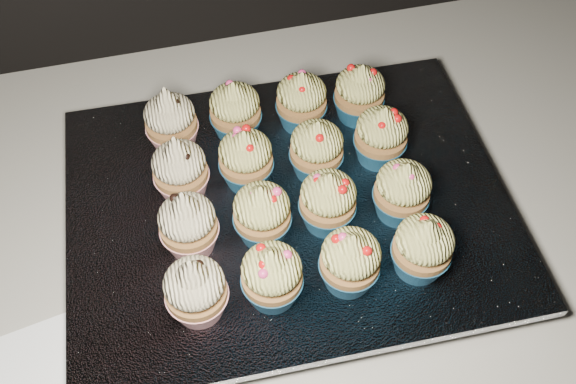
% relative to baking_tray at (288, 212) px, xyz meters
% --- Properties ---
extents(cabinet, '(2.40, 0.60, 0.86)m').
position_rel_baking_tray_xyz_m(cabinet, '(-0.15, 0.04, -0.48)').
color(cabinet, black).
rests_on(cabinet, ground).
extents(worktop, '(2.44, 0.64, 0.04)m').
position_rel_baking_tray_xyz_m(worktop, '(-0.15, 0.04, -0.03)').
color(worktop, beige).
rests_on(worktop, cabinet).
extents(baking_tray, '(0.48, 0.37, 0.02)m').
position_rel_baking_tray_xyz_m(baking_tray, '(0.00, 0.00, 0.00)').
color(baking_tray, black).
rests_on(baking_tray, worktop).
extents(foil_lining, '(0.52, 0.41, 0.01)m').
position_rel_baking_tray_xyz_m(foil_lining, '(0.00, 0.00, 0.02)').
color(foil_lining, silver).
rests_on(foil_lining, baking_tray).
extents(cupcake_0, '(0.06, 0.06, 0.10)m').
position_rel_baking_tray_xyz_m(cupcake_0, '(-0.12, -0.11, 0.06)').
color(cupcake_0, '#A51625').
rests_on(cupcake_0, foil_lining).
extents(cupcake_1, '(0.06, 0.06, 0.08)m').
position_rel_baking_tray_xyz_m(cupcake_1, '(-0.04, -0.11, 0.06)').
color(cupcake_1, navy).
rests_on(cupcake_1, foil_lining).
extents(cupcake_2, '(0.06, 0.06, 0.08)m').
position_rel_baking_tray_xyz_m(cupcake_2, '(0.04, -0.12, 0.06)').
color(cupcake_2, navy).
rests_on(cupcake_2, foil_lining).
extents(cupcake_3, '(0.06, 0.06, 0.08)m').
position_rel_baking_tray_xyz_m(cupcake_3, '(0.11, -0.12, 0.06)').
color(cupcake_3, navy).
rests_on(cupcake_3, foil_lining).
extents(cupcake_4, '(0.06, 0.06, 0.10)m').
position_rel_baking_tray_xyz_m(cupcake_4, '(-0.12, -0.03, 0.06)').
color(cupcake_4, '#A51625').
rests_on(cupcake_4, foil_lining).
extents(cupcake_5, '(0.06, 0.06, 0.08)m').
position_rel_baking_tray_xyz_m(cupcake_5, '(-0.04, -0.04, 0.06)').
color(cupcake_5, navy).
rests_on(cupcake_5, foil_lining).
extents(cupcake_6, '(0.06, 0.06, 0.08)m').
position_rel_baking_tray_xyz_m(cupcake_6, '(0.03, -0.04, 0.06)').
color(cupcake_6, navy).
rests_on(cupcake_6, foil_lining).
extents(cupcake_7, '(0.06, 0.06, 0.08)m').
position_rel_baking_tray_xyz_m(cupcake_7, '(0.12, -0.04, 0.06)').
color(cupcake_7, navy).
rests_on(cupcake_7, foil_lining).
extents(cupcake_8, '(0.06, 0.06, 0.10)m').
position_rel_baking_tray_xyz_m(cupcake_8, '(-0.11, 0.04, 0.06)').
color(cupcake_8, '#A51625').
rests_on(cupcake_8, foil_lining).
extents(cupcake_9, '(0.06, 0.06, 0.08)m').
position_rel_baking_tray_xyz_m(cupcake_9, '(-0.04, 0.04, 0.06)').
color(cupcake_9, navy).
rests_on(cupcake_9, foil_lining).
extents(cupcake_10, '(0.06, 0.06, 0.08)m').
position_rel_baking_tray_xyz_m(cupcake_10, '(0.04, 0.04, 0.06)').
color(cupcake_10, navy).
rests_on(cupcake_10, foil_lining).
extents(cupcake_11, '(0.06, 0.06, 0.08)m').
position_rel_baking_tray_xyz_m(cupcake_11, '(0.12, 0.04, 0.06)').
color(cupcake_11, navy).
rests_on(cupcake_11, foil_lining).
extents(cupcake_12, '(0.06, 0.06, 0.10)m').
position_rel_baking_tray_xyz_m(cupcake_12, '(-0.11, 0.12, 0.06)').
color(cupcake_12, '#A51625').
rests_on(cupcake_12, foil_lining).
extents(cupcake_13, '(0.06, 0.06, 0.08)m').
position_rel_baking_tray_xyz_m(cupcake_13, '(-0.04, 0.12, 0.06)').
color(cupcake_13, navy).
rests_on(cupcake_13, foil_lining).
extents(cupcake_14, '(0.06, 0.06, 0.08)m').
position_rel_baking_tray_xyz_m(cupcake_14, '(0.05, 0.11, 0.06)').
color(cupcake_14, navy).
rests_on(cupcake_14, foil_lining).
extents(cupcake_15, '(0.06, 0.06, 0.08)m').
position_rel_baking_tray_xyz_m(cupcake_15, '(0.12, 0.11, 0.06)').
color(cupcake_15, navy).
rests_on(cupcake_15, foil_lining).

